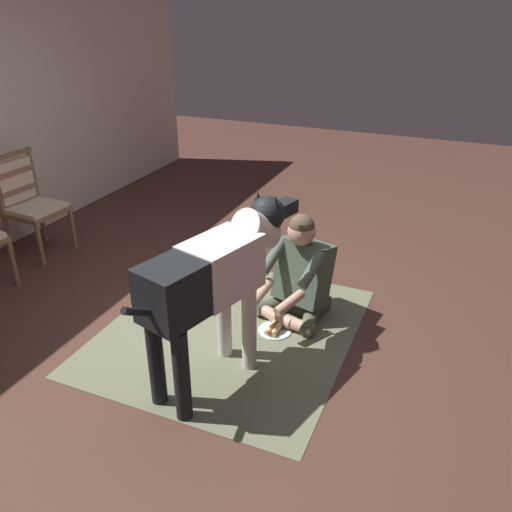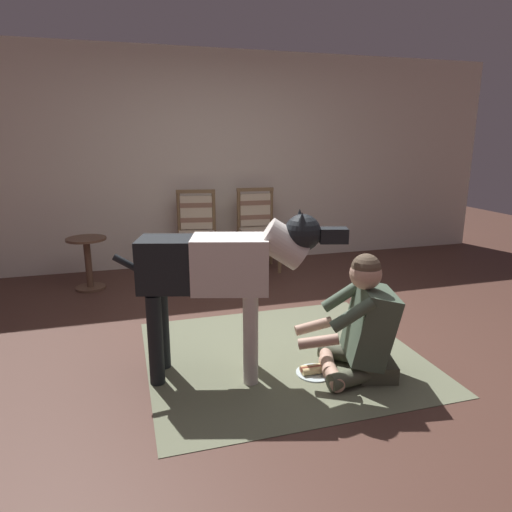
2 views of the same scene
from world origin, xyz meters
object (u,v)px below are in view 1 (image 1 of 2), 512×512
dining_chair_right_of_pair (28,200)px  hot_dog_on_plate (275,328)px  large_dog (216,275)px  person_sitting_on_floor (300,275)px

dining_chair_right_of_pair → hot_dog_on_plate: (-0.38, -2.67, -0.52)m
large_dog → hot_dog_on_plate: 0.95m
dining_chair_right_of_pair → large_dog: (-0.98, -2.50, 0.21)m
person_sitting_on_floor → dining_chair_right_of_pair: bearing=88.3°
person_sitting_on_floor → large_dog: 1.01m
person_sitting_on_floor → hot_dog_on_plate: 0.45m
dining_chair_right_of_pair → person_sitting_on_floor: (-0.08, -2.75, -0.19)m
dining_chair_right_of_pair → person_sitting_on_floor: size_ratio=1.15×
hot_dog_on_plate → dining_chair_right_of_pair: bearing=81.9°
person_sitting_on_floor → hot_dog_on_plate: person_sitting_on_floor is taller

